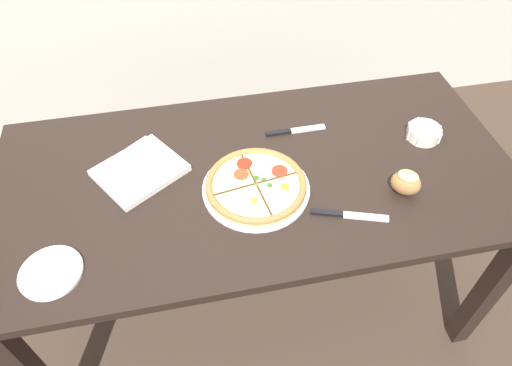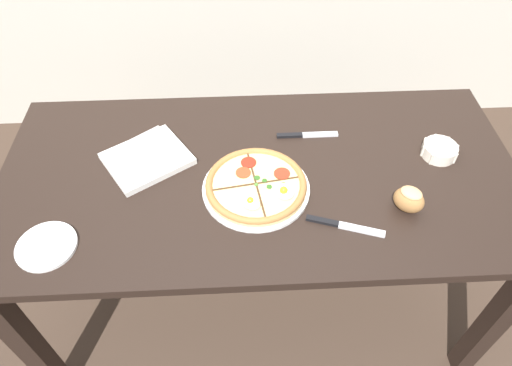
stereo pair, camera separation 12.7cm
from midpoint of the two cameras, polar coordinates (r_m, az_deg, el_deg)
name	(u,v)px [view 2 (the right image)]	position (r m, az deg, el deg)	size (l,w,h in m)	color
ground_plane	(259,293)	(1.93, 2.31, -13.73)	(12.00, 12.00, 0.00)	#3D2D23
dining_table	(260,194)	(1.41, 3.06, -1.51)	(1.54, 0.75, 0.72)	black
pizza	(256,186)	(1.28, 2.87, -0.51)	(0.30, 0.30, 0.05)	white
ramekin_bowl	(440,150)	(1.51, 24.25, 3.63)	(0.11, 0.11, 0.04)	silver
napkin_folded	(147,157)	(1.39, -10.96, 3.06)	(0.30, 0.29, 0.04)	silver
bread_piece_near	(409,199)	(1.31, 21.27, -2.05)	(0.10, 0.10, 0.08)	#A3703D
knife_main	(344,226)	(1.25, 13.85, -5.37)	(0.20, 0.08, 0.01)	silver
knife_spare	(306,135)	(1.47, 8.81, 5.84)	(0.20, 0.02, 0.01)	silver
side_saucer	(46,246)	(1.26, -22.14, -7.51)	(0.15, 0.15, 0.01)	white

